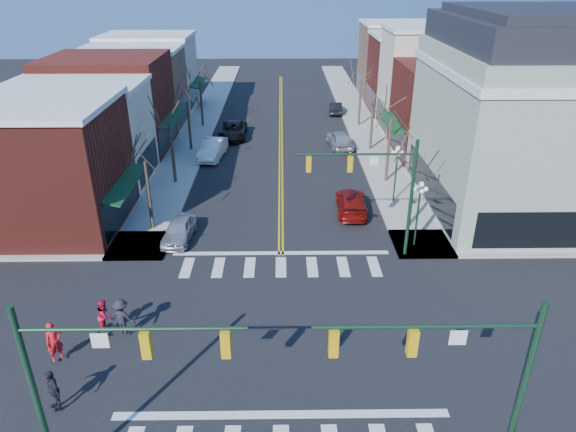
{
  "coord_description": "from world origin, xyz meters",
  "views": [
    {
      "loc": [
        0.09,
        -19.02,
        15.6
      ],
      "look_at": [
        0.42,
        7.17,
        2.8
      ],
      "focal_mm": 32.0,
      "sensor_mm": 36.0,
      "label": 1
    }
  ],
  "objects_px": {
    "victorian_corner": "(527,115)",
    "pedestrian_dark_b": "(122,317)",
    "car_left_near": "(179,230)",
    "car_right_near": "(351,202)",
    "lamppost_corner": "(419,203)",
    "pedestrian_red_b": "(105,316)",
    "lamppost_midblock": "(397,165)",
    "car_right_mid": "(340,139)",
    "pedestrian_dark_a": "(53,389)",
    "pedestrian_red_a": "(54,342)",
    "car_right_far": "(336,108)",
    "car_left_mid": "(212,149)",
    "car_left_far": "(233,130)"
  },
  "relations": [
    {
      "from": "lamppost_midblock",
      "to": "car_left_near",
      "type": "height_order",
      "value": "lamppost_midblock"
    },
    {
      "from": "pedestrian_red_a",
      "to": "pedestrian_red_b",
      "type": "distance_m",
      "value": 2.44
    },
    {
      "from": "victorian_corner",
      "to": "car_right_mid",
      "type": "distance_m",
      "value": 18.1
    },
    {
      "from": "pedestrian_red_b",
      "to": "lamppost_corner",
      "type": "bearing_deg",
      "value": -68.88
    },
    {
      "from": "car_left_mid",
      "to": "pedestrian_red_b",
      "type": "height_order",
      "value": "pedestrian_red_b"
    },
    {
      "from": "car_left_near",
      "to": "car_right_near",
      "type": "xyz_separation_m",
      "value": [
        11.33,
        3.91,
        0.04
      ]
    },
    {
      "from": "car_left_far",
      "to": "car_right_far",
      "type": "xyz_separation_m",
      "value": [
        11.2,
        9.31,
        -0.1
      ]
    },
    {
      "from": "pedestrian_red_a",
      "to": "pedestrian_red_b",
      "type": "bearing_deg",
      "value": 8.23
    },
    {
      "from": "car_right_mid",
      "to": "car_right_far",
      "type": "bearing_deg",
      "value": -100.57
    },
    {
      "from": "victorian_corner",
      "to": "lamppost_midblock",
      "type": "distance_m",
      "value": 9.1
    },
    {
      "from": "pedestrian_dark_b",
      "to": "car_left_near",
      "type": "bearing_deg",
      "value": -82.77
    },
    {
      "from": "victorian_corner",
      "to": "pedestrian_red_a",
      "type": "xyz_separation_m",
      "value": [
        -26.23,
        -16.01,
        -5.56
      ]
    },
    {
      "from": "car_left_near",
      "to": "lamppost_corner",
      "type": "bearing_deg",
      "value": 0.08
    },
    {
      "from": "lamppost_corner",
      "to": "pedestrian_red_b",
      "type": "xyz_separation_m",
      "value": [
        -16.35,
        -8.14,
        -1.93
      ]
    },
    {
      "from": "car_left_mid",
      "to": "car_right_near",
      "type": "xyz_separation_m",
      "value": [
        11.06,
        -11.45,
        -0.1
      ]
    },
    {
      "from": "pedestrian_red_a",
      "to": "pedestrian_dark_b",
      "type": "xyz_separation_m",
      "value": [
        2.42,
        1.74,
        -0.03
      ]
    },
    {
      "from": "car_left_far",
      "to": "pedestrian_red_b",
      "type": "bearing_deg",
      "value": -95.53
    },
    {
      "from": "victorian_corner",
      "to": "lamppost_midblock",
      "type": "height_order",
      "value": "victorian_corner"
    },
    {
      "from": "car_left_near",
      "to": "car_left_far",
      "type": "height_order",
      "value": "car_left_far"
    },
    {
      "from": "car_left_mid",
      "to": "pedestrian_dark_b",
      "type": "distance_m",
      "value": 24.76
    },
    {
      "from": "pedestrian_dark_a",
      "to": "pedestrian_dark_b",
      "type": "distance_m",
      "value": 4.68
    },
    {
      "from": "lamppost_corner",
      "to": "car_right_far",
      "type": "xyz_separation_m",
      "value": [
        -1.8,
        31.78,
        -2.3
      ]
    },
    {
      "from": "victorian_corner",
      "to": "car_right_mid",
      "type": "height_order",
      "value": "victorian_corner"
    },
    {
      "from": "car_left_near",
      "to": "pedestrian_dark_b",
      "type": "height_order",
      "value": "pedestrian_dark_b"
    },
    {
      "from": "pedestrian_red_b",
      "to": "car_right_mid",
      "type": "bearing_deg",
      "value": -32.0
    },
    {
      "from": "car_left_near",
      "to": "pedestrian_red_a",
      "type": "relative_size",
      "value": 2.13
    },
    {
      "from": "car_left_near",
      "to": "car_right_far",
      "type": "height_order",
      "value": "car_left_near"
    },
    {
      "from": "pedestrian_red_a",
      "to": "pedestrian_dark_a",
      "type": "distance_m",
      "value": 2.91
    },
    {
      "from": "lamppost_midblock",
      "to": "victorian_corner",
      "type": "bearing_deg",
      "value": -3.45
    },
    {
      "from": "lamppost_midblock",
      "to": "pedestrian_red_a",
      "type": "distance_m",
      "value": 24.44
    },
    {
      "from": "car_left_near",
      "to": "pedestrian_red_b",
      "type": "distance_m",
      "value": 9.41
    },
    {
      "from": "pedestrian_red_b",
      "to": "pedestrian_dark_b",
      "type": "height_order",
      "value": "pedestrian_dark_b"
    },
    {
      "from": "victorian_corner",
      "to": "pedestrian_dark_b",
      "type": "height_order",
      "value": "victorian_corner"
    },
    {
      "from": "pedestrian_red_a",
      "to": "car_right_far",
      "type": "bearing_deg",
      "value": 27.19
    },
    {
      "from": "car_left_near",
      "to": "pedestrian_dark_a",
      "type": "xyz_separation_m",
      "value": [
        -2.31,
        -13.84,
        0.36
      ]
    },
    {
      "from": "car_right_mid",
      "to": "pedestrian_red_b",
      "type": "bearing_deg",
      "value": 56.47
    },
    {
      "from": "lamppost_corner",
      "to": "car_left_near",
      "type": "bearing_deg",
      "value": 175.68
    },
    {
      "from": "victorian_corner",
      "to": "pedestrian_red_a",
      "type": "relative_size",
      "value": 7.55
    },
    {
      "from": "car_right_near",
      "to": "pedestrian_dark_b",
      "type": "xyz_separation_m",
      "value": [
        -12.24,
        -13.28,
        0.33
      ]
    },
    {
      "from": "lamppost_midblock",
      "to": "pedestrian_dark_a",
      "type": "relative_size",
      "value": 2.42
    },
    {
      "from": "car_right_mid",
      "to": "victorian_corner",
      "type": "bearing_deg",
      "value": 122.69
    },
    {
      "from": "lamppost_corner",
      "to": "lamppost_midblock",
      "type": "bearing_deg",
      "value": 90.0
    },
    {
      "from": "car_right_far",
      "to": "pedestrian_dark_b",
      "type": "height_order",
      "value": "pedestrian_dark_b"
    },
    {
      "from": "car_right_near",
      "to": "pedestrian_dark_a",
      "type": "height_order",
      "value": "pedestrian_dark_a"
    },
    {
      "from": "car_left_near",
      "to": "car_right_mid",
      "type": "bearing_deg",
      "value": 60.91
    },
    {
      "from": "victorian_corner",
      "to": "car_right_mid",
      "type": "bearing_deg",
      "value": 129.55
    },
    {
      "from": "car_left_near",
      "to": "pedestrian_dark_a",
      "type": "bearing_deg",
      "value": -95.07
    },
    {
      "from": "lamppost_midblock",
      "to": "car_right_mid",
      "type": "bearing_deg",
      "value": 101.62
    },
    {
      "from": "car_left_near",
      "to": "pedestrian_red_a",
      "type": "xyz_separation_m",
      "value": [
        -3.33,
        -11.11,
        0.41
      ]
    },
    {
      "from": "lamppost_midblock",
      "to": "car_right_mid",
      "type": "relative_size",
      "value": 0.89
    }
  ]
}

